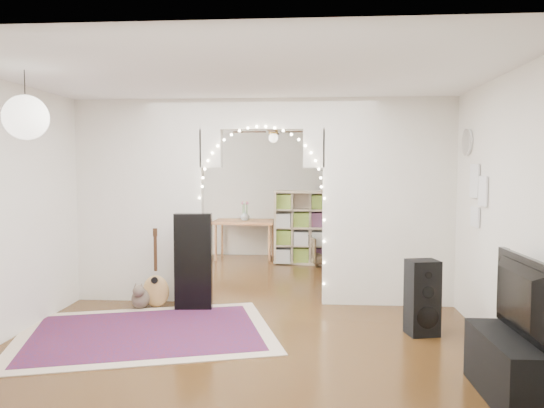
# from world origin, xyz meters

# --- Properties ---
(floor) EXTENTS (7.50, 7.50, 0.00)m
(floor) POSITION_xyz_m (0.00, 0.00, 0.00)
(floor) COLOR black
(floor) RESTS_ON ground
(ceiling) EXTENTS (5.00, 7.50, 0.02)m
(ceiling) POSITION_xyz_m (0.00, 0.00, 2.70)
(ceiling) COLOR white
(ceiling) RESTS_ON wall_back
(wall_back) EXTENTS (5.00, 0.02, 2.70)m
(wall_back) POSITION_xyz_m (0.00, 3.75, 1.35)
(wall_back) COLOR silver
(wall_back) RESTS_ON floor
(wall_front) EXTENTS (5.00, 0.02, 2.70)m
(wall_front) POSITION_xyz_m (0.00, -3.75, 1.35)
(wall_front) COLOR silver
(wall_front) RESTS_ON floor
(wall_left) EXTENTS (0.02, 7.50, 2.70)m
(wall_left) POSITION_xyz_m (-2.50, 0.00, 1.35)
(wall_left) COLOR silver
(wall_left) RESTS_ON floor
(wall_right) EXTENTS (0.02, 7.50, 2.70)m
(wall_right) POSITION_xyz_m (2.50, 0.00, 1.35)
(wall_right) COLOR silver
(wall_right) RESTS_ON floor
(divider_wall) EXTENTS (5.00, 0.20, 2.70)m
(divider_wall) POSITION_xyz_m (0.00, 0.00, 1.42)
(divider_wall) COLOR silver
(divider_wall) RESTS_ON floor
(fairy_lights) EXTENTS (1.64, 0.04, 1.60)m
(fairy_lights) POSITION_xyz_m (0.00, -0.13, 1.55)
(fairy_lights) COLOR #FFEABF
(fairy_lights) RESTS_ON divider_wall
(window) EXTENTS (0.04, 1.20, 1.40)m
(window) POSITION_xyz_m (-2.47, 1.80, 1.50)
(window) COLOR white
(window) RESTS_ON wall_left
(wall_clock) EXTENTS (0.03, 0.31, 0.31)m
(wall_clock) POSITION_xyz_m (2.48, -0.60, 2.10)
(wall_clock) COLOR white
(wall_clock) RESTS_ON wall_right
(picture_frames) EXTENTS (0.02, 0.50, 0.70)m
(picture_frames) POSITION_xyz_m (2.48, -1.00, 1.50)
(picture_frames) COLOR white
(picture_frames) RESTS_ON wall_right
(paper_lantern) EXTENTS (0.40, 0.40, 0.40)m
(paper_lantern) POSITION_xyz_m (-1.90, -2.40, 2.25)
(paper_lantern) COLOR white
(paper_lantern) RESTS_ON ceiling
(ceiling_fan) EXTENTS (1.10, 1.10, 0.30)m
(ceiling_fan) POSITION_xyz_m (0.00, 2.00, 2.40)
(ceiling_fan) COLOR #B3883B
(ceiling_fan) RESTS_ON ceiling
(area_rug) EXTENTS (3.15, 2.69, 0.02)m
(area_rug) POSITION_xyz_m (-1.14, -1.46, 0.01)
(area_rug) COLOR maroon
(area_rug) RESTS_ON floor
(guitar_case) EXTENTS (0.48, 0.20, 1.22)m
(guitar_case) POSITION_xyz_m (-0.83, -0.47, 0.61)
(guitar_case) COLOR black
(guitar_case) RESTS_ON floor
(acoustic_guitar) EXTENTS (0.36, 0.15, 0.87)m
(acoustic_guitar) POSITION_xyz_m (-1.34, -0.41, 0.38)
(acoustic_guitar) COLOR #B38947
(acoustic_guitar) RESTS_ON floor
(tabby_cat) EXTENTS (0.27, 0.54, 0.36)m
(tabby_cat) POSITION_xyz_m (-1.52, -0.47, 0.15)
(tabby_cat) COLOR brown
(tabby_cat) RESTS_ON floor
(floor_speaker) EXTENTS (0.37, 0.34, 0.81)m
(floor_speaker) POSITION_xyz_m (1.85, -1.29, 0.40)
(floor_speaker) COLOR black
(floor_speaker) RESTS_ON floor
(media_console) EXTENTS (0.43, 1.01, 0.50)m
(media_console) POSITION_xyz_m (2.20, -2.87, 0.25)
(media_console) COLOR black
(media_console) RESTS_ON floor
(tv) EXTENTS (0.17, 1.08, 0.62)m
(tv) POSITION_xyz_m (2.20, -2.87, 0.81)
(tv) COLOR black
(tv) RESTS_ON media_console
(bookcase) EXTENTS (1.37, 0.62, 1.37)m
(bookcase) POSITION_xyz_m (0.63, 2.80, 0.68)
(bookcase) COLOR #C4AF8E
(bookcase) RESTS_ON floor
(dining_table) EXTENTS (1.22, 0.83, 0.76)m
(dining_table) POSITION_xyz_m (-0.66, 3.32, 0.68)
(dining_table) COLOR brown
(dining_table) RESTS_ON floor
(flower_vase) EXTENTS (0.19, 0.19, 0.19)m
(flower_vase) POSITION_xyz_m (-0.66, 3.32, 0.85)
(flower_vase) COLOR silver
(flower_vase) RESTS_ON dining_table
(dining_chair_left) EXTENTS (0.47, 0.48, 0.43)m
(dining_chair_left) POSITION_xyz_m (-1.34, 1.03, 0.22)
(dining_chair_left) COLOR #4B3925
(dining_chair_left) RESTS_ON floor
(dining_chair_right) EXTENTS (0.70, 0.72, 0.55)m
(dining_chair_right) POSITION_xyz_m (0.92, 2.73, 0.27)
(dining_chair_right) COLOR #4B3925
(dining_chair_right) RESTS_ON floor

